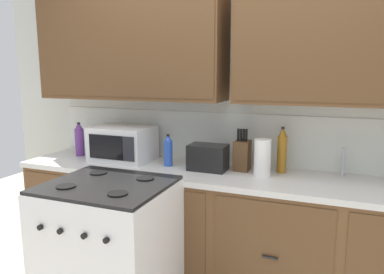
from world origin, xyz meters
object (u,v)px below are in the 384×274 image
at_px(toaster, 208,157).
at_px(bottle_blue, 168,150).
at_px(bottle_violet, 79,139).
at_px(bottle_amber, 282,150).
at_px(knife_block, 242,155).
at_px(paper_towel_roll, 262,158).
at_px(microwave, 123,143).
at_px(bottle_teal, 96,140).
at_px(stove_range, 110,253).

relative_size(toaster, bottle_blue, 1.13).
xyz_separation_m(bottle_violet, bottle_blue, (0.87, -0.04, -0.02)).
xyz_separation_m(toaster, bottle_amber, (0.52, 0.13, 0.07)).
relative_size(knife_block, paper_towel_roll, 1.19).
distance_m(knife_block, paper_towel_roll, 0.20).
height_order(microwave, bottle_amber, bottle_amber).
bearing_deg(toaster, bottle_amber, 14.25).
height_order(toaster, bottle_teal, bottle_teal).
bearing_deg(bottle_amber, toaster, -165.75).
height_order(microwave, bottle_violet, bottle_violet).
bearing_deg(stove_range, bottle_amber, 39.40).
xyz_separation_m(microwave, paper_towel_roll, (1.16, -0.05, -0.01)).
relative_size(toaster, bottle_teal, 1.09).
bearing_deg(microwave, toaster, -3.12).
distance_m(stove_range, bottle_amber, 1.37).
height_order(toaster, bottle_blue, bottle_blue).
xyz_separation_m(stove_range, paper_towel_roll, (0.84, 0.64, 0.56)).
height_order(paper_towel_roll, bottle_blue, paper_towel_roll).
relative_size(knife_block, bottle_teal, 1.21).
bearing_deg(toaster, bottle_blue, 179.18).
xyz_separation_m(knife_block, paper_towel_roll, (0.17, -0.10, 0.01)).
xyz_separation_m(knife_block, bottle_blue, (-0.56, -0.09, 0.01)).
bearing_deg(bottle_teal, knife_block, -1.78).
distance_m(bottle_teal, bottle_blue, 0.77).
bearing_deg(toaster, stove_range, -123.81).
bearing_deg(microwave, bottle_violet, 179.68).
distance_m(stove_range, bottle_teal, 1.16).
relative_size(stove_range, paper_towel_roll, 3.65).
distance_m(microwave, paper_towel_roll, 1.16).
xyz_separation_m(bottle_violet, bottle_amber, (1.71, 0.09, 0.02)).
height_order(bottle_violet, bottle_amber, bottle_amber).
relative_size(knife_block, bottle_blue, 1.25).
relative_size(paper_towel_roll, bottle_violet, 0.89).
bearing_deg(bottle_violet, knife_block, 1.95).
relative_size(stove_range, microwave, 1.98).
relative_size(paper_towel_roll, bottle_amber, 0.78).
height_order(knife_block, bottle_violet, knife_block).
height_order(bottle_amber, bottle_blue, bottle_amber).
height_order(bottle_amber, bottle_teal, bottle_amber).
distance_m(paper_towel_roll, bottle_violet, 1.60).
relative_size(toaster, knife_block, 0.90).
bearing_deg(bottle_teal, toaster, -6.98).
bearing_deg(toaster, bottle_teal, 173.02).
height_order(toaster, knife_block, knife_block).
relative_size(microwave, bottle_amber, 1.44).
bearing_deg(bottle_amber, bottle_blue, -171.46).
height_order(stove_range, bottle_blue, bottle_blue).
bearing_deg(microwave, paper_towel_roll, -2.59).
relative_size(stove_range, knife_block, 3.06).
distance_m(microwave, bottle_amber, 1.27).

